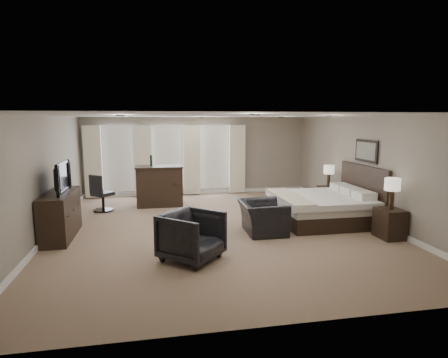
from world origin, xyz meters
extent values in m
cube|color=#806751|center=(0.00, 0.00, 0.00)|extent=(7.60, 8.60, 0.04)
cube|color=silver|center=(0.00, 0.00, 2.60)|extent=(7.60, 8.60, 0.04)
cube|color=gray|center=(0.00, 4.25, 1.30)|extent=(7.50, 0.04, 2.60)
cube|color=gray|center=(0.00, -4.25, 1.30)|extent=(7.50, 0.04, 2.60)
cube|color=gray|center=(-3.75, 0.00, 1.30)|extent=(0.04, 8.50, 2.60)
cube|color=gray|center=(3.75, 0.00, 1.30)|extent=(0.04, 8.50, 2.60)
cube|color=silver|center=(-2.60, 4.19, 1.25)|extent=(1.15, 0.04, 2.05)
cube|color=silver|center=(-1.00, 4.19, 1.25)|extent=(1.15, 0.04, 2.05)
cube|color=silver|center=(0.60, 4.19, 1.25)|extent=(1.15, 0.04, 2.05)
cube|color=beige|center=(-3.35, 4.07, 1.18)|extent=(0.55, 0.12, 2.30)
cube|color=beige|center=(-1.80, 4.07, 1.18)|extent=(0.55, 0.12, 2.30)
cube|color=beige|center=(-0.20, 4.07, 1.18)|extent=(0.55, 0.12, 2.30)
cube|color=beige|center=(1.35, 4.07, 1.18)|extent=(0.55, 0.12, 2.30)
cube|color=silver|center=(2.58, 0.07, 0.70)|extent=(2.19, 2.09, 1.39)
cube|color=black|center=(3.47, -1.38, 0.32)|extent=(0.48, 0.58, 0.63)
cube|color=black|center=(3.47, 1.52, 0.30)|extent=(0.45, 0.55, 0.60)
cube|color=beige|center=(3.47, -1.38, 0.97)|extent=(0.32, 0.32, 0.67)
cube|color=beige|center=(3.47, 1.52, 0.91)|extent=(0.30, 0.30, 0.62)
cube|color=slate|center=(3.70, 0.07, 1.75)|extent=(0.04, 0.96, 0.56)
cube|color=black|center=(-3.45, -0.02, 0.49)|extent=(0.54, 1.69, 0.98)
imported|color=black|center=(-3.45, -0.02, 1.05)|extent=(0.66, 1.15, 0.15)
imported|color=black|center=(0.90, -0.51, 0.48)|extent=(0.72, 1.10, 0.95)
imported|color=black|center=(-0.82, -1.85, 0.48)|extent=(1.29, 1.29, 0.97)
cube|color=black|center=(-1.30, 2.62, 0.59)|extent=(1.36, 0.71, 1.19)
cube|color=black|center=(-1.55, 2.76, 0.38)|extent=(0.37, 0.37, 0.76)
cube|color=black|center=(-0.82, 2.43, 0.36)|extent=(0.39, 0.39, 0.72)
cube|color=black|center=(-2.86, 2.25, 0.52)|extent=(0.75, 0.75, 1.04)
camera|label=1|loc=(-1.46, -8.32, 2.51)|focal=30.00mm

